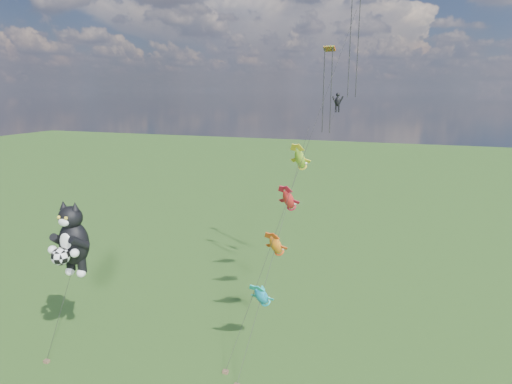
% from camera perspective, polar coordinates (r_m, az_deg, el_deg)
% --- Properties ---
extents(ground, '(300.00, 300.00, 0.00)m').
position_cam_1_polar(ground, '(38.33, -20.74, -18.78)').
color(ground, '#173B0E').
extents(cat_kite_rig, '(2.90, 4.27, 11.93)m').
position_cam_1_polar(cat_kite_rig, '(34.97, -23.37, -5.79)').
color(cat_kite_rig, brown).
rests_on(cat_kite_rig, ground).
extents(fish_windsock_rig, '(1.67, 15.93, 16.59)m').
position_cam_1_polar(fish_windsock_rig, '(35.27, 3.53, -4.04)').
color(fish_windsock_rig, brown).
rests_on(fish_windsock_rig, ground).
extents(parafoil_rig, '(6.89, 16.57, 28.24)m').
position_cam_1_polar(parafoil_rig, '(39.11, 10.74, 13.53)').
color(parafoil_rig, brown).
rests_on(parafoil_rig, ground).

